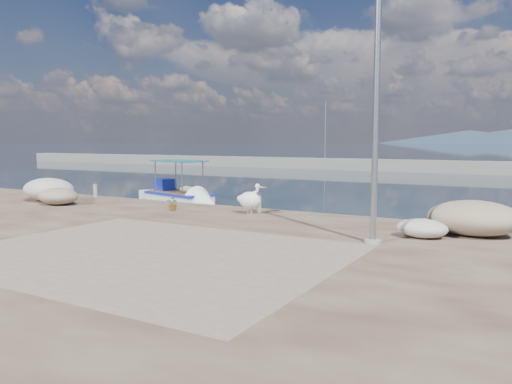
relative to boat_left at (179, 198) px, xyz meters
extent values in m
plane|color=#162635|center=(7.27, -8.37, -0.20)|extent=(1400.00, 1400.00, 0.00)
cube|color=#492B1F|center=(7.27, -14.37, 0.05)|extent=(44.00, 22.00, 0.50)
cube|color=gray|center=(8.27, -11.37, 0.31)|extent=(9.00, 7.00, 0.01)
cube|color=gray|center=(7.27, 31.63, 0.40)|extent=(120.00, 2.20, 1.20)
cylinder|color=gray|center=(-4.73, 31.63, 3.80)|extent=(0.16, 0.16, 7.00)
cone|color=#28384C|center=(-62.73, 641.63, 7.80)|extent=(220.00, 220.00, 16.00)
cube|color=white|center=(0.05, -0.01, -0.13)|extent=(5.51, 3.02, 0.86)
cube|color=#1829A0|center=(0.05, -0.01, 0.25)|extent=(4.11, 2.69, 0.13)
cube|color=maroon|center=(0.05, -0.01, -0.18)|extent=(4.10, 2.67, 0.11)
cube|color=#1829A0|center=(-1.21, 0.33, 0.62)|extent=(1.00, 1.00, 0.63)
cube|color=#195E65|center=(0.05, -0.01, 1.93)|extent=(3.21, 2.32, 0.07)
cylinder|color=tan|center=(7.02, -4.74, 0.44)|extent=(0.04, 0.04, 0.28)
cylinder|color=tan|center=(7.16, -4.72, 0.44)|extent=(0.04, 0.04, 0.28)
ellipsoid|color=white|center=(7.09, -4.73, 0.81)|extent=(0.92, 0.64, 0.61)
cylinder|color=white|center=(7.35, -4.69, 1.11)|extent=(0.21, 0.14, 0.52)
sphere|color=white|center=(7.39, -4.69, 1.34)|extent=(0.17, 0.17, 0.17)
cone|color=#E38858|center=(7.59, -4.66, 1.30)|extent=(0.42, 0.15, 0.13)
cylinder|color=gray|center=(12.53, -7.60, 3.80)|extent=(0.16, 0.16, 7.00)
cylinder|color=gray|center=(12.53, -7.60, 0.35)|extent=(0.44, 0.44, 0.10)
cylinder|color=gray|center=(7.16, -4.17, 0.65)|extent=(0.18, 0.18, 0.69)
cylinder|color=gray|center=(7.16, -4.17, 1.00)|extent=(0.24, 0.24, 0.06)
cylinder|color=gray|center=(-1.87, -3.83, 0.65)|extent=(0.18, 0.18, 0.70)
cylinder|color=gray|center=(-1.87, -3.83, 1.00)|extent=(0.24, 0.24, 0.06)
imported|color=#33722D|center=(4.14, -5.46, 0.57)|extent=(0.53, 0.47, 0.54)
ellipsoid|color=silver|center=(13.48, -6.20, 0.56)|extent=(1.39, 1.04, 0.52)
ellipsoid|color=silver|center=(-2.61, -5.81, 0.81)|extent=(2.50, 1.82, 1.02)
ellipsoid|color=tan|center=(-1.20, -6.44, 0.66)|extent=(1.82, 1.41, 0.71)
ellipsoid|color=tan|center=(14.68, -5.16, 0.80)|extent=(2.54, 1.81, 1.00)
camera|label=1|loc=(16.27, -20.22, 2.97)|focal=35.00mm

